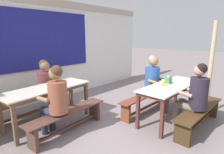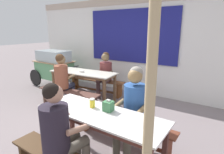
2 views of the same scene
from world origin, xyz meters
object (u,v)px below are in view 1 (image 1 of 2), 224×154
(bench_near_back, at_px, (146,100))
(person_left_back_turned, at_px, (56,97))
(bench_far_front, at_px, (68,118))
(person_near_front, at_px, (195,94))
(dining_table_far, at_px, (47,91))
(bench_far_back, at_px, (33,103))
(dining_table_near, at_px, (171,88))
(person_right_near_table, at_px, (154,80))
(soup_bowl, at_px, (49,87))
(person_center_facing, at_px, (47,83))
(condiment_jar, at_px, (163,83))
(tissue_box, at_px, (168,80))
(bench_near_front, at_px, (199,114))
(wooden_support_post, at_px, (210,69))

(bench_near_back, bearing_deg, person_left_back_turned, 163.59)
(bench_far_front, relative_size, person_near_front, 1.28)
(dining_table_far, distance_m, bench_far_back, 0.71)
(dining_table_near, height_order, bench_far_front, dining_table_near)
(person_right_near_table, height_order, soup_bowl, person_right_near_table)
(person_center_facing, height_order, condiment_jar, person_center_facing)
(dining_table_far, xyz_separation_m, soup_bowl, (0.01, -0.06, 0.10))
(bench_far_back, height_order, person_right_near_table, person_right_near_table)
(bench_near_back, xyz_separation_m, person_right_near_table, (0.21, -0.07, 0.46))
(bench_far_front, distance_m, tissue_box, 2.18)
(bench_near_back, bearing_deg, bench_far_back, 137.56)
(bench_near_front, height_order, soup_bowl, soup_bowl)
(person_left_back_turned, distance_m, wooden_support_post, 3.32)
(person_left_back_turned, relative_size, person_right_near_table, 0.98)
(condiment_jar, height_order, soup_bowl, condiment_jar)
(dining_table_near, bearing_deg, person_right_near_table, 67.19)
(bench_far_back, xyz_separation_m, person_left_back_turned, (-0.10, -1.15, 0.44))
(bench_far_front, height_order, wooden_support_post, wooden_support_post)
(person_near_front, bearing_deg, bench_far_front, 133.97)
(person_center_facing, bearing_deg, bench_near_back, -47.81)
(person_right_near_table, bearing_deg, person_center_facing, 134.71)
(person_left_back_turned, bearing_deg, tissue_box, -27.61)
(bench_near_front, xyz_separation_m, tissue_box, (0.07, 0.71, 0.54))
(person_left_back_turned, distance_m, condiment_jar, 2.09)
(dining_table_far, bearing_deg, person_center_facing, 61.69)
(dining_table_far, height_order, bench_near_front, dining_table_far)
(person_center_facing, xyz_separation_m, wooden_support_post, (2.40, -2.78, 0.33))
(tissue_box, relative_size, condiment_jar, 1.24)
(condiment_jar, height_order, wooden_support_post, wooden_support_post)
(person_left_back_turned, bearing_deg, condiment_jar, -31.43)
(bench_near_back, height_order, condiment_jar, condiment_jar)
(bench_near_front, bearing_deg, person_left_back_turned, 137.97)
(dining_table_near, distance_m, wooden_support_post, 1.05)
(dining_table_near, xyz_separation_m, person_center_facing, (-1.53, 2.30, 0.02))
(person_center_facing, bearing_deg, condiment_jar, -58.91)
(person_center_facing, bearing_deg, person_left_back_turned, -112.17)
(dining_table_far, distance_m, person_left_back_turned, 0.58)
(dining_table_far, distance_m, wooden_support_post, 3.51)
(bench_far_back, bearing_deg, person_right_near_table, -40.55)
(bench_far_front, distance_m, person_right_near_table, 2.15)
(person_near_front, relative_size, person_center_facing, 1.05)
(bench_near_back, relative_size, soup_bowl, 14.31)
(person_left_back_turned, distance_m, person_center_facing, 1.20)
(wooden_support_post, bearing_deg, bench_far_back, 134.34)
(bench_near_back, xyz_separation_m, person_center_facing, (-1.54, 1.70, 0.42))
(wooden_support_post, bearing_deg, dining_table_far, 140.57)
(person_left_back_turned, relative_size, tissue_box, 8.05)
(bench_near_back, bearing_deg, dining_table_near, -91.33)
(dining_table_near, distance_m, bench_near_back, 0.72)
(bench_near_front, height_order, person_left_back_turned, person_left_back_turned)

